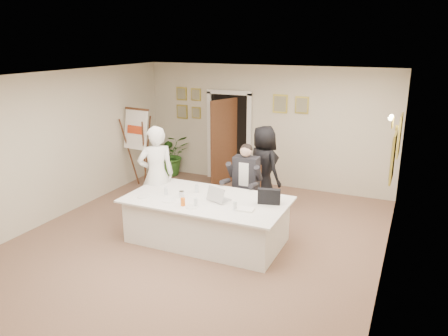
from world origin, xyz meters
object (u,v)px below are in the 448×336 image
oj_glass (183,202)px  flip_chart (140,151)px  conference_table (207,220)px  seated_man (245,182)px  laptop_bag (269,196)px  potted_palm (171,155)px  standing_woman (264,168)px  steel_jug (182,194)px  laptop (219,192)px  paper_stack (245,209)px  standing_man (156,175)px

oj_glass → flip_chart: bearing=135.9°
conference_table → seated_man: bearing=78.2°
conference_table → laptop_bag: laptop_bag is taller
seated_man → potted_palm: bearing=132.2°
standing_woman → laptop_bag: 1.80m
potted_palm → steel_jug: size_ratio=9.65×
conference_table → potted_palm: bearing=129.7°
conference_table → laptop: (0.21, 0.03, 0.52)m
flip_chart → paper_stack: 4.15m
oj_glass → steel_jug: bearing=122.6°
oj_glass → standing_woman: bearing=76.3°
potted_palm → steel_jug: 3.84m
standing_woman → paper_stack: standing_woman is taller
standing_man → standing_woman: standing_man is taller
steel_jug → oj_glass: bearing=-57.4°
conference_table → seated_man: size_ratio=1.81×
seated_man → standing_man: standing_man is taller
conference_table → steel_jug: size_ratio=24.82×
potted_palm → steel_jug: bearing=-56.2°
paper_stack → conference_table: bearing=164.9°
seated_man → standing_woman: bearing=67.3°
standing_woman → oj_glass: 2.38m
standing_woman → laptop_bag: (0.68, -1.67, 0.04)m
conference_table → laptop: bearing=8.8°
flip_chart → laptop_bag: (3.76, -1.80, 0.06)m
seated_man → laptop_bag: seated_man is taller
laptop_bag → seated_man: bearing=116.2°
seated_man → standing_man: size_ratio=0.81×
steel_jug → paper_stack: bearing=-4.7°
standing_woman → paper_stack: bearing=134.8°
oj_glass → steel_jug: size_ratio=1.18×
conference_table → flip_chart: size_ratio=1.50×
oj_glass → conference_table: bearing=65.2°
steel_jug → seated_man: bearing=62.5°
standing_man → laptop_bag: size_ratio=5.08×
flip_chart → paper_stack: flip_chart is taller
standing_man → oj_glass: standing_man is taller
laptop_bag → steel_jug: size_ratio=3.32×
seated_man → steel_jug: size_ratio=13.70×
standing_woman → oj_glass: standing_woman is taller
standing_woman → potted_palm: bearing=10.9°
paper_stack → seated_man: bearing=111.7°
flip_chart → standing_woman: (3.09, -0.13, 0.02)m
conference_table → standing_man: 1.39m
laptop_bag → paper_stack: laptop_bag is taller
standing_woman → seated_man: bearing=113.9°
standing_woman → paper_stack: 2.13m
potted_palm → standing_man: bearing=-63.9°
laptop → potted_palm: bearing=152.2°
seated_man → standing_man: 1.67m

